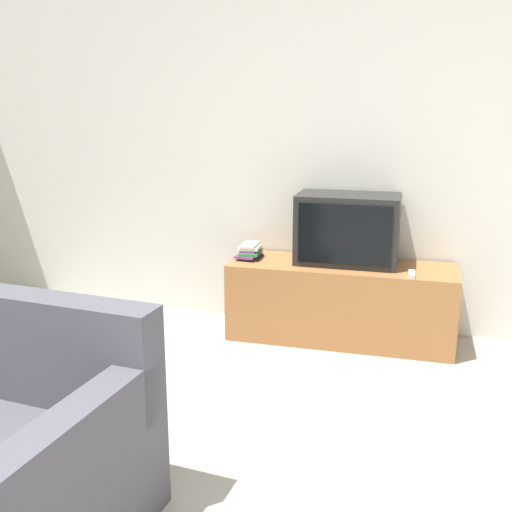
{
  "coord_description": "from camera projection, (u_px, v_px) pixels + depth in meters",
  "views": [
    {
      "loc": [
        0.64,
        -1.24,
        1.64
      ],
      "look_at": [
        -0.27,
        2.19,
        0.71
      ],
      "focal_mm": 42.0,
      "sensor_mm": 36.0,
      "label": 1
    }
  ],
  "objects": [
    {
      "name": "wall_back",
      "position": [
        324.0,
        149.0,
        4.23
      ],
      "size": [
        9.0,
        0.06,
        2.6
      ],
      "color": "silver",
      "rests_on": "ground_plane"
    },
    {
      "name": "book_stack",
      "position": [
        250.0,
        251.0,
        4.25
      ],
      "size": [
        0.17,
        0.24,
        0.11
      ],
      "color": "black",
      "rests_on": "tv_stand"
    },
    {
      "name": "tv_stand",
      "position": [
        340.0,
        302.0,
        4.17
      ],
      "size": [
        1.54,
        0.5,
        0.54
      ],
      "color": "#9E6638",
      "rests_on": "ground_plane"
    },
    {
      "name": "television",
      "position": [
        347.0,
        229.0,
        4.08
      ],
      "size": [
        0.69,
        0.39,
        0.48
      ],
      "color": "black",
      "rests_on": "tv_stand"
    },
    {
      "name": "remote_on_stand",
      "position": [
        412.0,
        274.0,
        3.83
      ],
      "size": [
        0.04,
        0.14,
        0.02
      ],
      "rotation": [
        0.0,
        0.0,
        0.02
      ],
      "color": "#B7B7B7",
      "rests_on": "tv_stand"
    }
  ]
}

